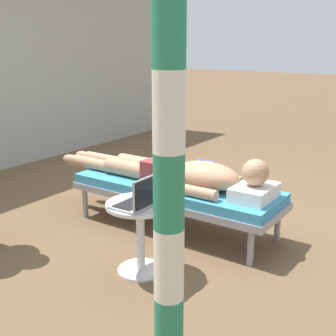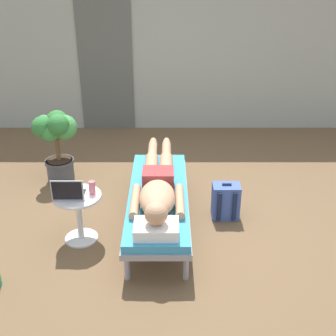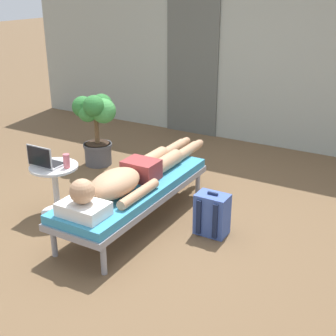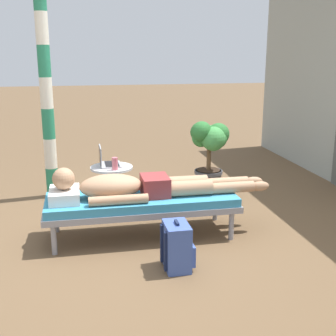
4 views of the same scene
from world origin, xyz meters
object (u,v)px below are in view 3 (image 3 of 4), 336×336
at_px(laptop, 45,161).
at_px(backpack, 212,214).
at_px(side_table, 55,181).
at_px(potted_plant, 97,119).
at_px(lounge_chair, 134,191).
at_px(drink_glass, 67,161).
at_px(person_reclining, 130,176).

xyz_separation_m(laptop, backpack, (1.60, 0.47, -0.39)).
bearing_deg(side_table, potted_plant, 110.40).
bearing_deg(laptop, lounge_chair, 18.21).
bearing_deg(potted_plant, side_table, -69.60).
xyz_separation_m(side_table, laptop, (-0.06, -0.05, 0.23)).
bearing_deg(laptop, backpack, 16.58).
bearing_deg(lounge_chair, drink_glass, -162.65).
height_order(lounge_chair, side_table, side_table).
bearing_deg(potted_plant, drink_glass, -63.50).
distance_m(lounge_chair, person_reclining, 0.18).
xyz_separation_m(drink_glass, potted_plant, (-0.63, 1.27, 0.02)).
bearing_deg(laptop, drink_glass, 20.82).
relative_size(laptop, drink_glass, 2.22).
height_order(person_reclining, potted_plant, potted_plant).
bearing_deg(person_reclining, laptop, -165.24).
xyz_separation_m(person_reclining, backpack, (0.74, 0.25, -0.32)).
bearing_deg(person_reclining, backpack, 18.63).
bearing_deg(person_reclining, drink_glass, -167.30).
relative_size(side_table, backpack, 1.23).
distance_m(person_reclining, side_table, 0.83).
height_order(backpack, potted_plant, potted_plant).
height_order(lounge_chair, backpack, backpack).
distance_m(laptop, potted_plant, 1.41).
bearing_deg(potted_plant, lounge_chair, -39.91).
height_order(drink_glass, backpack, drink_glass).
distance_m(drink_glass, potted_plant, 1.42).
bearing_deg(potted_plant, backpack, -23.41).
relative_size(side_table, laptop, 1.69).
xyz_separation_m(side_table, backpack, (1.54, 0.42, -0.16)).
distance_m(side_table, potted_plant, 1.41).
bearing_deg(lounge_chair, laptop, -161.79).
height_order(laptop, drink_glass, laptop).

